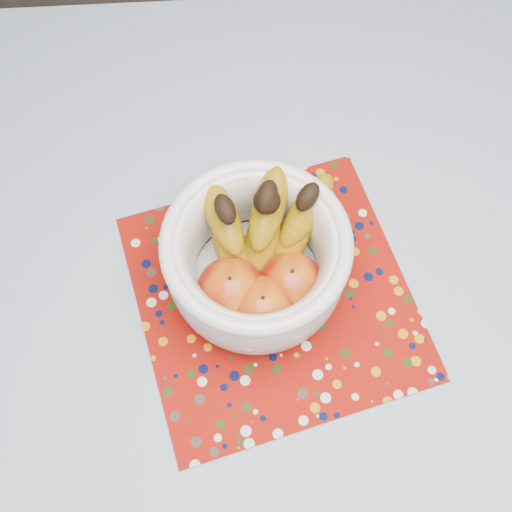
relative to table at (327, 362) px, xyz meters
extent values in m
plane|color=#2D2826|center=(0.00, 0.00, -0.67)|extent=(4.00, 4.00, 0.00)
cube|color=brown|center=(0.00, 0.00, 0.06)|extent=(1.20, 1.20, 0.04)
cylinder|color=brown|center=(-0.53, 0.53, -0.32)|extent=(0.06, 0.06, 0.71)
cylinder|color=brown|center=(0.53, 0.53, -0.32)|extent=(0.06, 0.06, 0.71)
cube|color=#627DA4|center=(0.00, 0.00, 0.08)|extent=(1.32, 1.32, 0.01)
cube|color=maroon|center=(-0.08, 0.08, 0.09)|extent=(0.45, 0.45, 0.00)
cylinder|color=silver|center=(-0.10, 0.10, 0.10)|extent=(0.12, 0.12, 0.01)
cylinder|color=silver|center=(-0.10, 0.10, 0.11)|extent=(0.18, 0.18, 0.01)
torus|color=silver|center=(-0.10, 0.10, 0.23)|extent=(0.24, 0.24, 0.02)
ellipsoid|color=#6D0C04|center=(-0.14, 0.07, 0.16)|extent=(0.09, 0.09, 0.08)
ellipsoid|color=#6D0C04|center=(-0.06, 0.07, 0.15)|extent=(0.08, 0.08, 0.08)
ellipsoid|color=#6D0C04|center=(-0.10, 0.04, 0.15)|extent=(0.09, 0.09, 0.08)
sphere|color=black|center=(-0.08, 0.14, 0.25)|extent=(0.03, 0.03, 0.03)
camera|label=1|loc=(-0.12, -0.22, 0.88)|focal=42.00mm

